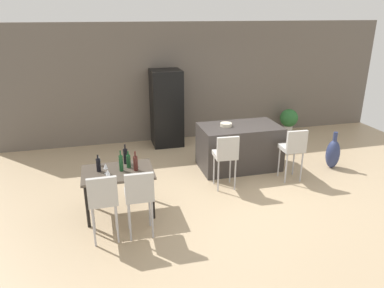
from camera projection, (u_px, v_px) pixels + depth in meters
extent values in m
plane|color=tan|center=(238.00, 181.00, 7.07)|extent=(10.00, 10.00, 0.00)
cube|color=#665B51|center=(199.00, 81.00, 9.17)|extent=(10.00, 0.12, 2.90)
cube|color=#383330|center=(239.00, 147.00, 7.54)|extent=(1.64, 0.94, 0.92)
cube|color=beige|center=(225.00, 155.00, 6.61)|extent=(0.42, 0.42, 0.08)
cube|color=beige|center=(228.00, 147.00, 6.38)|extent=(0.40, 0.09, 0.36)
cylinder|color=#B2B2B7|center=(214.00, 169.00, 6.85)|extent=(0.03, 0.03, 0.61)
cylinder|color=#B2B2B7|center=(230.00, 168.00, 6.91)|extent=(0.03, 0.03, 0.61)
cylinder|color=#B2B2B7|center=(218.00, 176.00, 6.56)|extent=(0.03, 0.03, 0.61)
cylinder|color=#B2B2B7|center=(235.00, 175.00, 6.62)|extent=(0.03, 0.03, 0.61)
cube|color=beige|center=(292.00, 148.00, 6.94)|extent=(0.42, 0.42, 0.08)
cube|color=beige|center=(297.00, 140.00, 6.71)|extent=(0.40, 0.08, 0.36)
cylinder|color=#B2B2B7|center=(279.00, 162.00, 7.17)|extent=(0.03, 0.03, 0.61)
cylinder|color=#B2B2B7|center=(294.00, 161.00, 7.24)|extent=(0.03, 0.03, 0.61)
cylinder|color=#B2B2B7|center=(286.00, 168.00, 6.88)|extent=(0.03, 0.03, 0.61)
cylinder|color=#B2B2B7|center=(302.00, 167.00, 6.94)|extent=(0.03, 0.03, 0.61)
cube|color=#4C4238|center=(118.00, 172.00, 5.73)|extent=(1.12, 0.78, 0.04)
cylinder|color=black|center=(88.00, 188.00, 6.03)|extent=(0.05, 0.05, 0.70)
cylinder|color=black|center=(147.00, 181.00, 6.27)|extent=(0.05, 0.05, 0.70)
cylinder|color=black|center=(87.00, 207.00, 5.44)|extent=(0.05, 0.05, 0.70)
cylinder|color=black|center=(153.00, 199.00, 5.67)|extent=(0.05, 0.05, 0.70)
cube|color=beige|center=(103.00, 198.00, 5.06)|extent=(0.41, 0.41, 0.08)
cube|color=beige|center=(102.00, 190.00, 4.84)|extent=(0.40, 0.07, 0.36)
cylinder|color=#B2B2B7|center=(93.00, 216.00, 5.29)|extent=(0.03, 0.03, 0.61)
cylinder|color=#B2B2B7|center=(116.00, 213.00, 5.37)|extent=(0.03, 0.03, 0.61)
cylinder|color=#B2B2B7|center=(94.00, 227.00, 5.00)|extent=(0.03, 0.03, 0.61)
cylinder|color=#B2B2B7|center=(117.00, 224.00, 5.08)|extent=(0.03, 0.03, 0.61)
cube|color=beige|center=(139.00, 194.00, 5.18)|extent=(0.41, 0.41, 0.08)
cube|color=beige|center=(139.00, 186.00, 4.95)|extent=(0.40, 0.07, 0.36)
cylinder|color=#B2B2B7|center=(128.00, 211.00, 5.41)|extent=(0.03, 0.03, 0.61)
cylinder|color=#B2B2B7|center=(150.00, 208.00, 5.48)|extent=(0.03, 0.03, 0.61)
cylinder|color=#B2B2B7|center=(130.00, 222.00, 5.12)|extent=(0.03, 0.03, 0.61)
cylinder|color=#B2B2B7|center=(152.00, 219.00, 5.19)|extent=(0.03, 0.03, 0.61)
cylinder|color=black|center=(98.00, 165.00, 5.68)|extent=(0.07, 0.07, 0.21)
cylinder|color=black|center=(98.00, 157.00, 5.63)|extent=(0.02, 0.02, 0.07)
cylinder|color=#471E19|center=(136.00, 164.00, 5.70)|extent=(0.07, 0.07, 0.24)
cylinder|color=#471E19|center=(135.00, 154.00, 5.65)|extent=(0.03, 0.03, 0.09)
cylinder|color=#194723|center=(121.00, 163.00, 5.68)|extent=(0.07, 0.07, 0.26)
cylinder|color=#194723|center=(120.00, 153.00, 5.63)|extent=(0.02, 0.02, 0.08)
cylinder|color=black|center=(126.00, 156.00, 5.97)|extent=(0.07, 0.07, 0.25)
cylinder|color=black|center=(125.00, 147.00, 5.91)|extent=(0.03, 0.03, 0.08)
cylinder|color=#194723|center=(129.00, 161.00, 5.82)|extent=(0.07, 0.07, 0.21)
cylinder|color=#194723|center=(128.00, 153.00, 5.77)|extent=(0.02, 0.02, 0.07)
cylinder|color=silver|center=(99.00, 165.00, 5.93)|extent=(0.06, 0.06, 0.00)
cylinder|color=silver|center=(99.00, 163.00, 5.92)|extent=(0.01, 0.01, 0.08)
cone|color=silver|center=(98.00, 158.00, 5.89)|extent=(0.07, 0.07, 0.09)
cylinder|color=silver|center=(106.00, 173.00, 5.63)|extent=(0.06, 0.06, 0.00)
cylinder|color=silver|center=(106.00, 171.00, 5.62)|extent=(0.01, 0.01, 0.08)
cone|color=silver|center=(106.00, 166.00, 5.59)|extent=(0.07, 0.07, 0.09)
cylinder|color=silver|center=(109.00, 180.00, 5.41)|extent=(0.06, 0.06, 0.00)
cylinder|color=silver|center=(108.00, 177.00, 5.40)|extent=(0.01, 0.01, 0.08)
cone|color=silver|center=(108.00, 172.00, 5.37)|extent=(0.07, 0.07, 0.09)
cube|color=black|center=(167.00, 108.00, 8.72)|extent=(0.72, 0.68, 1.84)
cylinder|color=beige|center=(226.00, 125.00, 7.33)|extent=(0.24, 0.24, 0.07)
ellipsoid|color=navy|center=(333.00, 154.00, 7.57)|extent=(0.28, 0.28, 0.61)
cylinder|color=navy|center=(335.00, 137.00, 7.44)|extent=(0.08, 0.08, 0.20)
cylinder|color=beige|center=(288.00, 129.00, 9.78)|extent=(0.24, 0.24, 0.22)
sphere|color=#2D6B33|center=(289.00, 118.00, 9.67)|extent=(0.48, 0.48, 0.48)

